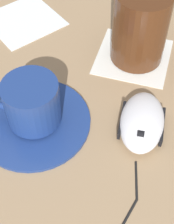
{
  "coord_description": "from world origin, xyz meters",
  "views": [
    {
      "loc": [
        -0.09,
        0.34,
        0.39
      ],
      "look_at": [
        -0.04,
        0.06,
        0.03
      ],
      "focal_mm": 55.0,
      "sensor_mm": 36.0,
      "label": 1
    }
  ],
  "objects": [
    {
      "name": "napkin_spare",
      "position": [
        0.12,
        -0.14,
        0.0
      ],
      "size": [
        0.17,
        0.17,
        0.0
      ],
      "primitive_type": "cube",
      "rotation": [
        0.0,
        0.0,
        -0.73
      ],
      "color": "white",
      "rests_on": "ground"
    },
    {
      "name": "coffee_cup",
      "position": [
        0.04,
        0.07,
        0.04
      ],
      "size": [
        0.1,
        0.07,
        0.06
      ],
      "color": "navy",
      "rests_on": "saucer"
    },
    {
      "name": "saucer",
      "position": [
        0.03,
        0.07,
        0.0
      ],
      "size": [
        0.16,
        0.16,
        0.01
      ],
      "primitive_type": "cylinder",
      "color": "navy",
      "rests_on": "ground"
    },
    {
      "name": "computer_mouse",
      "position": [
        -0.11,
        0.06,
        0.02
      ],
      "size": [
        0.06,
        0.1,
        0.03
      ],
      "color": "silver",
      "rests_on": "ground"
    },
    {
      "name": "napkin_under_glass",
      "position": [
        -0.09,
        -0.08,
        0.0
      ],
      "size": [
        0.13,
        0.13,
        0.0
      ],
      "primitive_type": "cube",
      "rotation": [
        0.0,
        0.0,
        -0.11
      ],
      "color": "silver",
      "rests_on": "ground"
    },
    {
      "name": "ground_plane",
      "position": [
        0.0,
        0.0,
        0.0
      ],
      "size": [
        3.0,
        3.0,
        0.0
      ],
      "primitive_type": "plane",
      "color": "#9E7F5B"
    },
    {
      "name": "drinking_glass",
      "position": [
        -0.09,
        -0.09,
        0.06
      ],
      "size": [
        0.08,
        0.08,
        0.11
      ],
      "primitive_type": "cylinder",
      "color": "#4C2814",
      "rests_on": "napkin_under_glass"
    }
  ]
}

